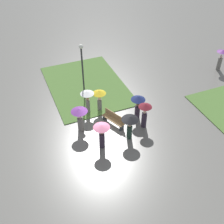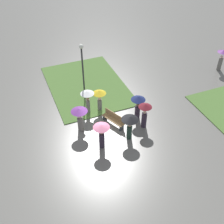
% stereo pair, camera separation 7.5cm
% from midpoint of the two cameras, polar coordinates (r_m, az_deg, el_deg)
% --- Properties ---
extents(ground_plane, '(90.00, 90.00, 0.00)m').
position_cam_midpoint_polar(ground_plane, '(19.26, -1.51, -4.24)').
color(ground_plane, '#66635E').
extents(lawn_patch_near, '(8.47, 6.06, 0.06)m').
position_cam_midpoint_polar(lawn_patch_near, '(23.93, -5.11, 5.49)').
color(lawn_patch_near, '#4C7033').
rests_on(lawn_patch_near, ground_plane).
extents(park_bench, '(1.85, 1.12, 0.90)m').
position_cam_midpoint_polar(park_bench, '(19.63, 0.47, -1.39)').
color(park_bench, brown).
rests_on(park_bench, ground_plane).
extents(lamp_post, '(0.32, 0.32, 4.68)m').
position_cam_midpoint_polar(lamp_post, '(20.73, -5.91, 9.30)').
color(lamp_post, '#2D2D30').
rests_on(lamp_post, ground_plane).
extents(crowd_person_white, '(0.99, 0.99, 1.91)m').
position_cam_midpoint_polar(crowd_person_white, '(20.16, -4.89, 3.05)').
color(crowd_person_white, slate).
rests_on(crowd_person_white, ground_plane).
extents(crowd_person_maroon, '(0.91, 0.91, 1.97)m').
position_cam_midpoint_polar(crowd_person_maroon, '(19.04, 6.78, 0.00)').
color(crowd_person_maroon, '#2D2333').
rests_on(crowd_person_maroon, ground_plane).
extents(crowd_person_purple, '(1.12, 1.12, 1.87)m').
position_cam_midpoint_polar(crowd_person_purple, '(18.74, -6.48, -0.67)').
color(crowd_person_purple, slate).
rests_on(crowd_person_purple, ground_plane).
extents(crowd_person_pink, '(1.05, 1.05, 1.86)m').
position_cam_midpoint_polar(crowd_person_pink, '(17.47, -2.01, -4.07)').
color(crowd_person_pink, '#2D2333').
rests_on(crowd_person_pink, ground_plane).
extents(crowd_person_black, '(1.12, 1.12, 1.85)m').
position_cam_midpoint_polar(crowd_person_black, '(18.02, 3.75, -2.17)').
color(crowd_person_black, '#1E3328').
rests_on(crowd_person_black, ground_plane).
extents(crowd_person_yellow, '(0.99, 0.99, 1.78)m').
position_cam_midpoint_polar(crowd_person_yellow, '(20.39, -2.47, 3.32)').
color(crowd_person_yellow, slate).
rests_on(crowd_person_yellow, ground_plane).
extents(crowd_person_navy, '(1.02, 1.02, 1.93)m').
position_cam_midpoint_polar(crowd_person_navy, '(19.68, 5.40, 1.85)').
color(crowd_person_navy, '#2D2333').
rests_on(crowd_person_navy, ground_plane).
extents(lone_walker_mid_plaza, '(0.95, 0.95, 1.96)m').
position_cam_midpoint_polar(lone_walker_mid_plaza, '(27.26, 21.45, 10.29)').
color(lone_walker_mid_plaza, slate).
rests_on(lone_walker_mid_plaza, ground_plane).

